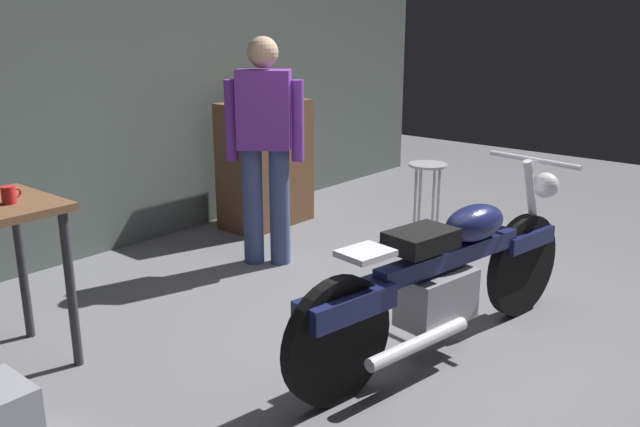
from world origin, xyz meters
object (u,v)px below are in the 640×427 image
(shop_stool, at_px, (427,181))
(mug_red_diner, at_px, (9,195))
(wooden_dresser, at_px, (266,164))
(motorcycle, at_px, (446,275))
(person_standing, at_px, (265,142))

(shop_stool, relative_size, mug_red_diner, 6.29)
(wooden_dresser, bearing_deg, motorcycle, -114.17)
(motorcycle, bearing_deg, wooden_dresser, 74.69)
(shop_stool, bearing_deg, motorcycle, -145.69)
(motorcycle, height_order, mug_red_diner, motorcycle)
(wooden_dresser, height_order, mug_red_diner, wooden_dresser)
(motorcycle, distance_m, shop_stool, 2.02)
(motorcycle, height_order, person_standing, person_standing)
(wooden_dresser, xyz_separation_m, mug_red_diner, (-2.67, -0.85, 0.39))
(mug_red_diner, bearing_deg, wooden_dresser, 17.74)
(motorcycle, xyz_separation_m, person_standing, (0.39, 1.74, 0.48))
(person_standing, height_order, wooden_dresser, person_standing)
(person_standing, distance_m, shop_stool, 1.48)
(person_standing, bearing_deg, shop_stool, -152.54)
(person_standing, bearing_deg, wooden_dresser, -82.40)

